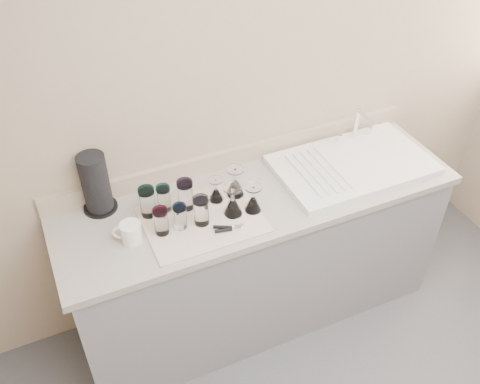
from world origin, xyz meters
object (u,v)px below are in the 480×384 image
tumbler_blue (180,216)px  goblet_front_left (233,205)px  tumbler_purple (185,195)px  tumbler_lavender (201,210)px  tumbler_cyan (164,198)px  paper_towel_roll (96,184)px  tumbler_magenta (161,221)px  goblet_back_left (216,193)px  can_opener (229,228)px  sink_unit (352,164)px  white_mug (130,233)px  goblet_back_right (235,185)px  tumbler_teal (147,202)px  goblet_front_right (253,202)px

tumbler_blue → goblet_front_left: bearing=-3.4°
tumbler_purple → tumbler_lavender: bearing=-77.4°
tumbler_cyan → paper_towel_roll: size_ratio=0.44×
tumbler_magenta → goblet_back_left: 0.33m
tumbler_cyan → can_opener: size_ratio=1.00×
goblet_front_left → sink_unit: bearing=6.5°
tumbler_magenta → paper_towel_roll: 0.37m
white_mug → tumbler_purple: bearing=19.1°
tumbler_purple → white_mug: size_ratio=1.08×
goblet_back_right → white_mug: goblet_back_right is taller
goblet_back_left → tumbler_lavender: bearing=-134.6°
tumbler_purple → paper_towel_roll: bearing=155.5°
goblet_back_left → white_mug: size_ratio=0.87×
goblet_back_right → white_mug: size_ratio=1.09×
tumbler_lavender → can_opener: 0.15m
sink_unit → goblet_front_left: (-0.73, -0.08, 0.04)m
tumbler_cyan → tumbler_lavender: (0.13, -0.16, 0.01)m
tumbler_lavender → tumbler_cyan: bearing=128.4°
sink_unit → goblet_front_left: size_ratio=5.11×
sink_unit → tumbler_teal: bearing=176.1°
tumbler_cyan → tumbler_magenta: (-0.06, -0.15, 0.00)m
goblet_back_left → can_opener: goblet_back_left is taller
goblet_front_right → white_mug: goblet_front_right is taller
can_opener → tumbler_teal: bearing=140.0°
tumbler_purple → paper_towel_roll: size_ratio=0.51×
tumbler_blue → goblet_back_left: 0.25m
goblet_back_right → white_mug: (-0.56, -0.10, -0.01)m
tumbler_cyan → goblet_back_left: size_ratio=1.07×
tumbler_magenta → tumbler_lavender: bearing=-4.2°
tumbler_cyan → tumbler_lavender: bearing=-51.6°
goblet_back_right → tumbler_cyan: bearing=174.4°
goblet_front_right → white_mug: 0.59m
tumbler_purple → goblet_back_right: 0.26m
tumbler_cyan → can_opener: bearing=-49.2°
tumbler_blue → tumbler_lavender: (0.10, -0.02, 0.01)m
can_opener → tumbler_lavender: bearing=134.5°
sink_unit → tumbler_teal: size_ratio=5.30×
tumbler_blue → goblet_front_left: (0.26, -0.02, -0.01)m
sink_unit → goblet_front_right: bearing=-171.0°
goblet_front_left → goblet_front_right: (0.10, -0.02, -0.01)m
tumbler_cyan → goblet_back_left: 0.26m
tumbler_magenta → tumbler_blue: tumbler_magenta is taller
goblet_back_left → goblet_front_left: (0.04, -0.13, 0.01)m
tumbler_teal → goblet_back_right: goblet_back_right is taller
goblet_front_left → paper_towel_roll: bearing=151.7°
goblet_front_left → paper_towel_roll: 0.65m
sink_unit → goblet_back_left: (-0.77, 0.04, 0.03)m
goblet_back_left → tumbler_purple: bearing=177.3°
tumbler_lavender → white_mug: size_ratio=1.02×
sink_unit → tumbler_purple: sink_unit is taller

